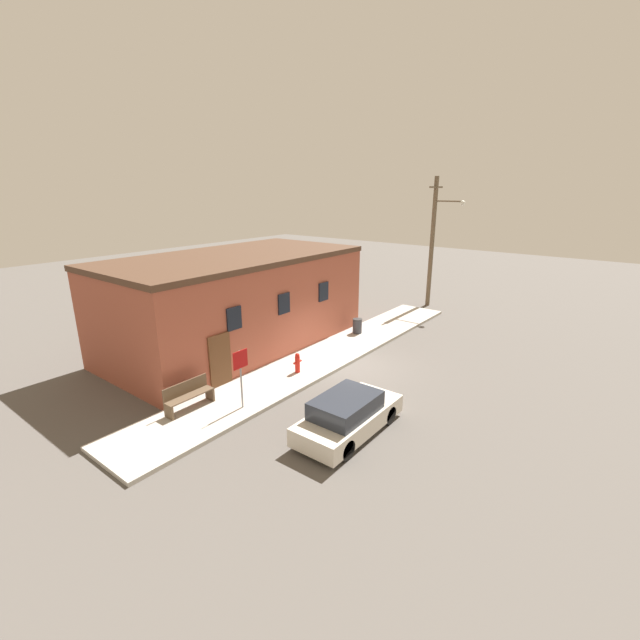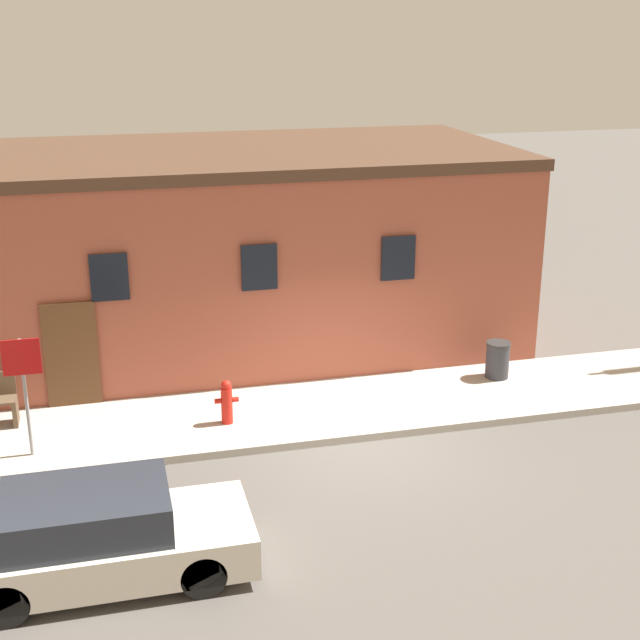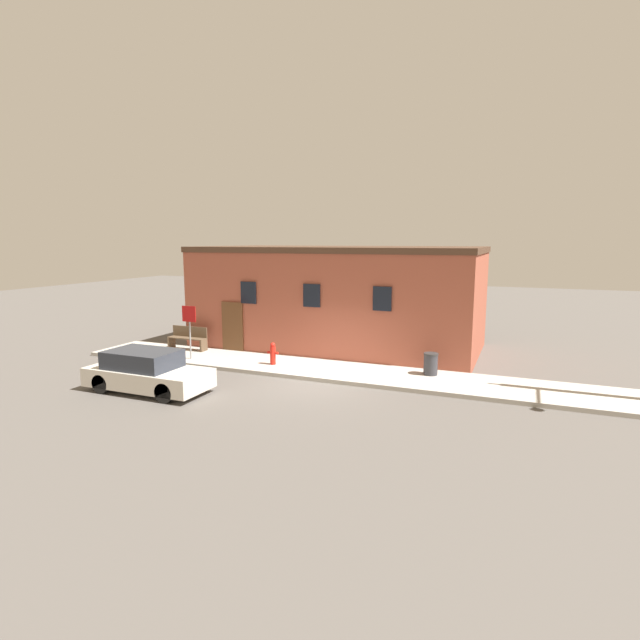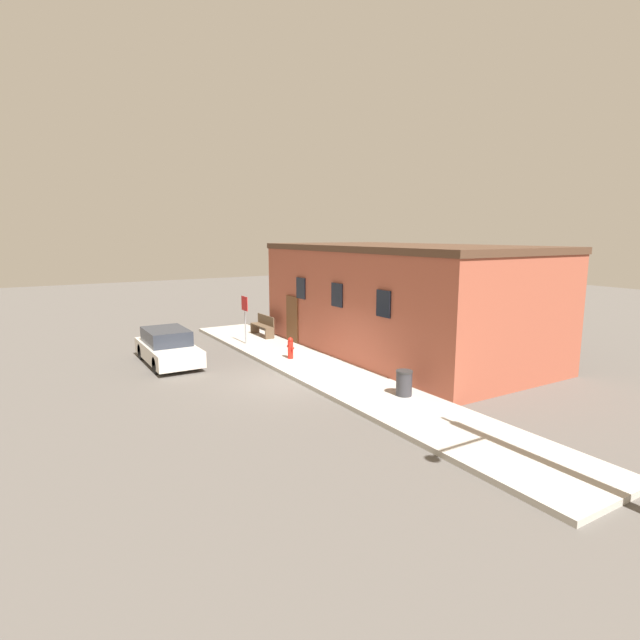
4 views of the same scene
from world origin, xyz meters
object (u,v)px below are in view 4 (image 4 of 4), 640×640
(bench, at_px, (263,326))
(trash_bin, at_px, (404,383))
(fire_hydrant, at_px, (290,348))
(stop_sign, at_px, (245,311))
(parked_car, at_px, (168,347))

(bench, bearing_deg, trash_bin, -0.93)
(fire_hydrant, relative_size, stop_sign, 0.40)
(fire_hydrant, xyz_separation_m, stop_sign, (-3.41, -0.43, 1.04))
(stop_sign, distance_m, bench, 2.07)
(stop_sign, height_order, trash_bin, stop_sign)
(trash_bin, relative_size, parked_car, 0.19)
(fire_hydrant, bearing_deg, parked_car, -119.66)
(stop_sign, bearing_deg, fire_hydrant, 7.26)
(fire_hydrant, distance_m, bench, 4.69)
(trash_bin, xyz_separation_m, parked_car, (-8.06, -4.90, 0.10))
(fire_hydrant, bearing_deg, bench, 168.06)
(trash_bin, distance_m, parked_car, 9.43)
(bench, bearing_deg, fire_hydrant, -11.94)
(fire_hydrant, xyz_separation_m, bench, (-4.58, 0.97, 0.07))
(stop_sign, distance_m, trash_bin, 9.28)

